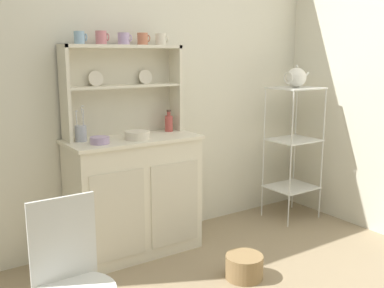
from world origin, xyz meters
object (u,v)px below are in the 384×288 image
bakers_rack (293,138)px  jam_bottle (169,123)px  cup_sky_0 (80,38)px  porcelain_teapot (296,77)px  hutch_shelf_unit (121,83)px  hutch_cabinet (134,194)px  bowl_mixing_large (100,140)px  utensil_jar (81,133)px  wire_chair (70,273)px  floor_basket (244,267)px

bakers_rack → jam_bottle: size_ratio=7.10×
cup_sky_0 → porcelain_teapot: 1.87m
hutch_shelf_unit → porcelain_teapot: size_ratio=3.46×
hutch_cabinet → jam_bottle: bearing=13.6°
cup_sky_0 → bowl_mixing_large: size_ratio=0.65×
bowl_mixing_large → utensil_jar: bearing=116.3°
hutch_shelf_unit → porcelain_teapot: (1.52, -0.29, 0.01)m
hutch_cabinet → wire_chair: bearing=-128.6°
wire_chair → jam_bottle: bearing=41.2°
utensil_jar → bowl_mixing_large: bearing=-63.7°
hutch_cabinet → jam_bottle: jam_bottle is taller
utensil_jar → porcelain_teapot: (1.87, -0.20, 0.33)m
floor_basket → cup_sky_0: 1.90m
hutch_cabinet → porcelain_teapot: bearing=-4.8°
floor_basket → porcelain_teapot: porcelain_teapot is taller
hutch_cabinet → bakers_rack: (1.52, -0.13, 0.29)m
hutch_cabinet → porcelain_teapot: porcelain_teapot is taller
floor_basket → jam_bottle: jam_bottle is taller
jam_bottle → utensil_jar: (-0.71, -0.01, -0.01)m
bakers_rack → jam_bottle: (-1.16, 0.21, 0.21)m
hutch_shelf_unit → porcelain_teapot: hutch_shelf_unit is taller
bowl_mixing_large → porcelain_teapot: porcelain_teapot is taller
bowl_mixing_large → utensil_jar: (-0.07, 0.15, 0.04)m
wire_chair → bowl_mixing_large: size_ratio=6.50×
utensil_jar → hutch_shelf_unit: bearing=13.4°
hutch_cabinet → bowl_mixing_large: 0.54m
hutch_cabinet → wire_chair: 1.33m
hutch_shelf_unit → porcelain_teapot: bearing=-10.8°
jam_bottle → utensil_jar: 0.71m
bakers_rack → floor_basket: size_ratio=4.71×
cup_sky_0 → jam_bottle: 0.92m
hutch_cabinet → hutch_shelf_unit: (0.00, 0.16, 0.81)m
porcelain_teapot → cup_sky_0: bearing=172.2°
bakers_rack → porcelain_teapot: porcelain_teapot is taller
utensil_jar → porcelain_teapot: porcelain_teapot is taller
bowl_mixing_large → utensil_jar: utensil_jar is taller
hutch_shelf_unit → bowl_mixing_large: size_ratio=6.88×
bakers_rack → jam_bottle: 1.20m
wire_chair → floor_basket: (1.25, 0.27, -0.44)m
cup_sky_0 → hutch_shelf_unit: bearing=7.2°
jam_bottle → porcelain_teapot: (1.16, -0.21, 0.33)m
cup_sky_0 → bowl_mixing_large: bearing=-80.0°
bakers_rack → jam_bottle: bakers_rack is taller
hutch_shelf_unit → cup_sky_0: 0.45m
cup_sky_0 → wire_chair: bearing=-113.9°
hutch_cabinet → jam_bottle: 0.62m
hutch_cabinet → floor_basket: bearing=-61.2°
floor_basket → bowl_mixing_large: (-0.70, 0.70, 0.82)m
hutch_cabinet → porcelain_teapot: (1.52, -0.13, 0.82)m
hutch_shelf_unit → bowl_mixing_large: hutch_shelf_unit is taller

